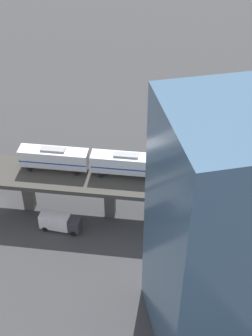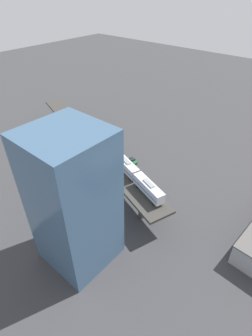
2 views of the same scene
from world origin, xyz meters
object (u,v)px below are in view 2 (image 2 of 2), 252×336
object	(u,v)px
delivery_truck	(95,176)
street_car_green	(132,161)
subway_train	(126,165)
street_lamp	(103,135)
street_car_blue	(84,135)
street_car_black	(94,142)
signal_hut	(65,115)
office_tower	(74,202)

from	to	relation	value
delivery_truck	street_car_green	bearing A→B (deg)	169.98
subway_train	street_lamp	xyz separation A→B (m)	(-17.78, -28.23, -6.89)
street_car_green	delivery_truck	bearing A→B (deg)	-10.02
street_car_blue	street_car_black	distance (m)	8.27
signal_hut	street_car_blue	size ratio (longest dim) A/B	0.86
street_car_blue	street_car_black	xyz separation A→B (m)	(1.41, 8.15, 0.00)
office_tower	street_car_blue	bearing A→B (deg)	-132.61
office_tower	street_car_green	bearing A→B (deg)	-158.28
subway_train	street_car_black	world-z (taller)	subway_train
subway_train	street_lamp	bearing A→B (deg)	-122.21
signal_hut	office_tower	bearing A→B (deg)	54.17
subway_train	street_lamp	size ratio (longest dim) A/B	5.20
street_car_green	street_car_black	distance (m)	21.34
delivery_truck	signal_hut	bearing A→B (deg)	-113.03
signal_hut	delivery_truck	xyz separation A→B (m)	(13.91, 32.72, -8.49)
subway_train	delivery_truck	size ratio (longest dim) A/B	4.82
street_lamp	subway_train	bearing A→B (deg)	57.79
signal_hut	office_tower	world-z (taller)	office_tower
street_car_green	office_tower	xyz separation A→B (m)	(40.39, 16.09, 17.06)
street_lamp	office_tower	world-z (taller)	office_tower
street_car_blue	street_car_green	world-z (taller)	same
subway_train	street_car_green	xyz separation A→B (m)	(-14.54, -9.34, -10.06)
street_car_blue	street_car_green	bearing A→B (deg)	87.01
signal_hut	street_car_black	bearing A→B (deg)	102.25
street_car_black	street_car_blue	bearing A→B (deg)	-99.79
street_car_black	signal_hut	bearing A→B (deg)	-77.75
signal_hut	delivery_truck	bearing A→B (deg)	66.97
street_car_green	street_lamp	distance (m)	19.43
subway_train	office_tower	world-z (taller)	office_tower
subway_train	office_tower	size ratio (longest dim) A/B	1.00
street_lamp	office_tower	size ratio (longest dim) A/B	0.19
signal_hut	street_car_blue	xyz separation A→B (m)	(-4.53, 6.21, -9.31)
street_car_blue	street_lamp	world-z (taller)	street_lamp
street_car_blue	street_lamp	xyz separation A→B (m)	(-1.70, 10.60, 3.17)
signal_hut	street_car_black	distance (m)	17.41
signal_hut	street_lamp	size ratio (longest dim) A/B	0.59
street_car_blue	street_car_green	distance (m)	29.54
street_car_blue	street_car_black	bearing A→B (deg)	80.21
street_car_black	office_tower	world-z (taller)	office_tower
street_car_green	delivery_truck	xyz separation A→B (m)	(16.90, -2.99, 0.82)
subway_train	street_lamp	distance (m)	34.07
signal_hut	street_lamp	distance (m)	18.95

